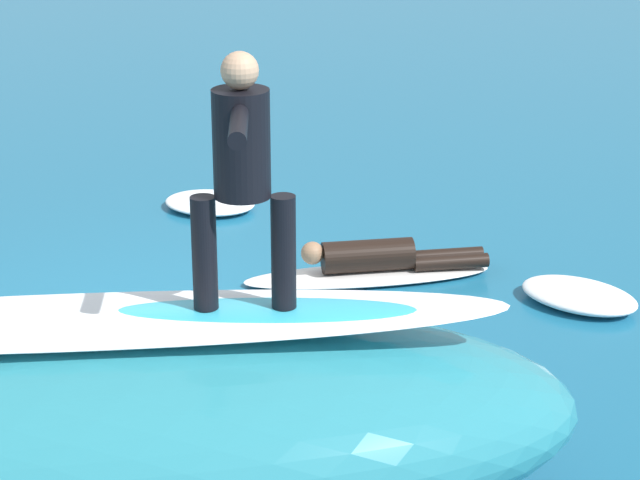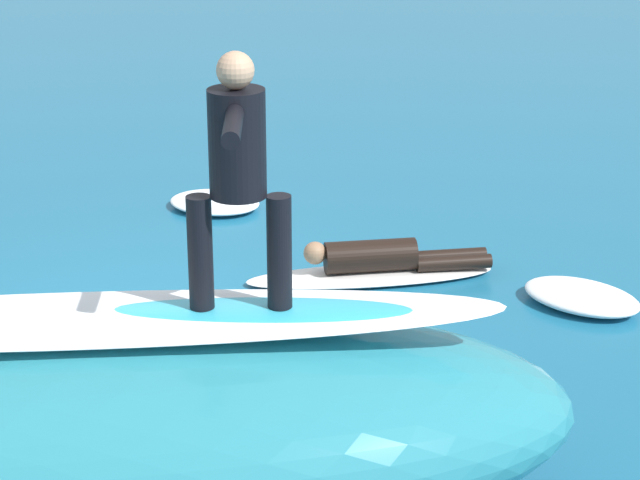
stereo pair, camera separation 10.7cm
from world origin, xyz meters
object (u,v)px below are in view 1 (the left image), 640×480
Objects in this scene: surfboard_riding at (245,314)px; surfboard_paddling at (367,275)px; surfer_riding at (242,163)px; surfer_paddling at (382,256)px.

surfboard_riding is 0.96× the size of surfboard_paddling.
surfer_riding reaches higher than surfboard_riding.
surfboard_riding is 1.46× the size of surfer_riding.
surfboard_riding reaches higher than surfboard_paddling.
surfboard_paddling is 0.22m from surfer_paddling.
surfer_riding is at bearing 65.70° from surfer_paddling.
surfer_paddling is at bearing -106.65° from surfboard_riding.
surfboard_paddling is at bearing -104.91° from surfboard_riding.
surfboard_riding is at bearing 0.00° from surfer_riding.
surfer_paddling is at bearing -106.65° from surfer_riding.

